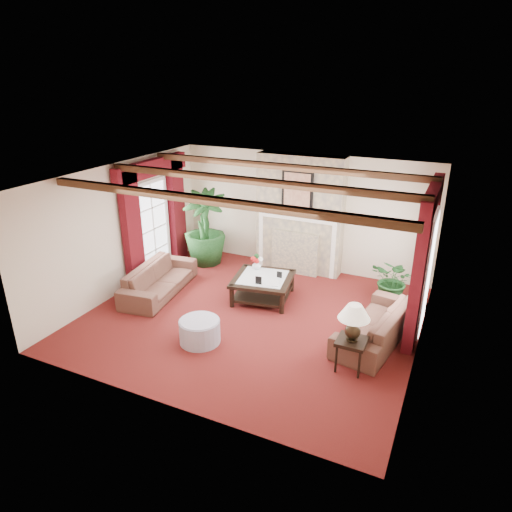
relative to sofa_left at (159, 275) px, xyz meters
The scene contains 23 objects.
floor 2.26m from the sofa_left, ahead, with size 6.00×6.00×0.00m, color #400B0D.
ceiling 3.19m from the sofa_left, ahead, with size 6.00×6.00×0.00m, color white.
back_wall 3.57m from the sofa_left, 49.75° to the left, with size 6.00×0.02×2.70m, color beige.
left_wall 1.23m from the sofa_left, behind, with size 0.02×5.50×2.70m, color beige.
right_wall 5.31m from the sofa_left, ahead, with size 0.02×5.50×2.70m, color beige.
ceiling_beams 3.15m from the sofa_left, ahead, with size 6.00×3.00×0.12m, color #341E10, non-canonical shape.
fireplace 4.01m from the sofa_left, 47.50° to the left, with size 2.00×0.52×2.70m, color tan, non-canonical shape.
french_door_left 2.07m from the sofa_left, 130.51° to the left, with size 0.10×1.10×2.16m, color white, non-canonical shape.
french_door_right 5.54m from the sofa_left, ahead, with size 0.10×1.10×2.16m, color white, non-canonical shape.
curtains_left 2.40m from the sofa_left, 126.08° to the left, with size 0.20×2.40×2.55m, color #45090E, non-canonical shape.
curtains_right 5.58m from the sofa_left, ahead, with size 0.20×2.40×2.55m, color #45090E, non-canonical shape.
sofa_left is the anchor object (origin of this frame).
sofa_right 4.51m from the sofa_left, ahead, with size 0.97×2.19×0.83m, color #390F1E.
potted_palm 1.83m from the sofa_left, 88.68° to the left, with size 1.61×2.05×1.01m, color black.
small_plant 4.83m from the sofa_left, 19.87° to the left, with size 1.16×1.20×0.74m, color black.
coffee_table 2.21m from the sofa_left, 17.63° to the left, with size 1.17×1.17×0.48m, color black, non-canonical shape.
side_table 4.43m from the sofa_left, 12.40° to the right, with size 0.45×0.45×0.53m, color black, non-canonical shape.
ottoman 2.20m from the sofa_left, 35.83° to the right, with size 0.71×0.71×0.41m, color #8F8EA1.
table_lamp 4.45m from the sofa_left, 12.40° to the right, with size 0.49×0.49×0.62m, color black, non-canonical shape.
flower_vase 2.07m from the sofa_left, 29.00° to the left, with size 0.24×0.25×0.19m, color silver.
book 2.36m from the sofa_left, 11.12° to the left, with size 0.22×0.08×0.30m, color black.
photo_frame_a 2.18m from the sofa_left, ahead, with size 0.13×0.02×0.17m, color black, non-canonical shape.
photo_frame_b 2.54m from the sofa_left, 17.97° to the left, with size 0.11×0.02×0.14m, color black, non-canonical shape.
Camera 1 is at (3.31, -6.91, 4.36)m, focal length 32.00 mm.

